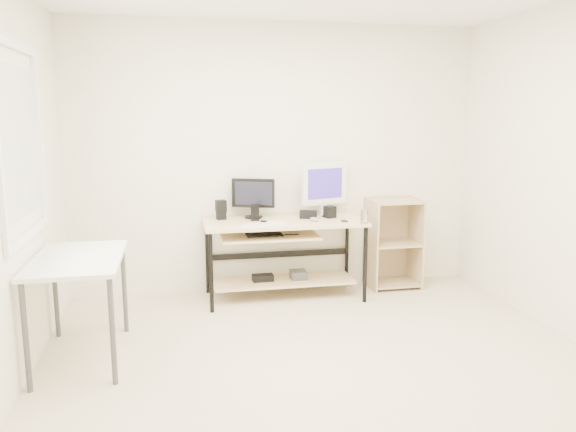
# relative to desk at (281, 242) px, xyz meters

# --- Properties ---
(room) EXTENTS (4.01, 4.01, 2.62)m
(room) POSITION_rel_desk_xyz_m (-0.11, -1.62, 0.78)
(room) COLOR beige
(room) RESTS_ON ground
(desk) EXTENTS (1.50, 0.65, 0.75)m
(desk) POSITION_rel_desk_xyz_m (0.00, 0.00, 0.00)
(desk) COLOR beige
(desk) RESTS_ON ground
(side_table) EXTENTS (0.60, 1.00, 0.75)m
(side_table) POSITION_rel_desk_xyz_m (-1.65, -1.06, 0.13)
(side_table) COLOR white
(side_table) RESTS_ON ground
(shelf_unit) EXTENTS (0.50, 0.40, 0.90)m
(shelf_unit) POSITION_rel_desk_xyz_m (1.18, 0.16, -0.09)
(shelf_unit) COLOR tan
(shelf_unit) RESTS_ON ground
(black_monitor) EXTENTS (0.40, 0.19, 0.38)m
(black_monitor) POSITION_rel_desk_xyz_m (-0.24, 0.19, 0.43)
(black_monitor) COLOR black
(black_monitor) RESTS_ON desk
(white_imac) EXTENTS (0.48, 0.19, 0.52)m
(white_imac) POSITION_rel_desk_xyz_m (0.47, 0.19, 0.51)
(white_imac) COLOR silver
(white_imac) RESTS_ON desk
(keyboard) EXTENTS (0.43, 0.23, 0.01)m
(keyboard) POSITION_rel_desk_xyz_m (-0.21, -0.17, 0.22)
(keyboard) COLOR white
(keyboard) RESTS_ON desk
(mouse) EXTENTS (0.10, 0.12, 0.04)m
(mouse) POSITION_rel_desk_xyz_m (0.30, -0.09, 0.23)
(mouse) COLOR #ACACB1
(mouse) RESTS_ON desk
(center_speaker) EXTENTS (0.17, 0.13, 0.08)m
(center_speaker) POSITION_rel_desk_xyz_m (0.27, 0.05, 0.25)
(center_speaker) COLOR black
(center_speaker) RESTS_ON desk
(speaker_left) EXTENTS (0.11, 0.11, 0.18)m
(speaker_left) POSITION_rel_desk_xyz_m (-0.55, 0.18, 0.31)
(speaker_left) COLOR black
(speaker_left) RESTS_ON desk
(speaker_right) EXTENTS (0.12, 0.12, 0.11)m
(speaker_right) POSITION_rel_desk_xyz_m (0.49, 0.05, 0.27)
(speaker_right) COLOR black
(speaker_right) RESTS_ON desk
(audio_controller) EXTENTS (0.08, 0.06, 0.16)m
(audio_controller) POSITION_rel_desk_xyz_m (-0.24, 0.04, 0.29)
(audio_controller) COLOR black
(audio_controller) RESTS_ON desk
(volume_puck) EXTENTS (0.08, 0.08, 0.03)m
(volume_puck) POSITION_rel_desk_xyz_m (-0.19, -0.11, 0.22)
(volume_puck) COLOR black
(volume_puck) RESTS_ON desk
(smartphone) EXTENTS (0.07, 0.11, 0.01)m
(smartphone) POSITION_rel_desk_xyz_m (0.57, -0.16, 0.22)
(smartphone) COLOR black
(smartphone) RESTS_ON desk
(coaster) EXTENTS (0.09, 0.09, 0.01)m
(coaster) POSITION_rel_desk_xyz_m (0.72, -0.28, 0.21)
(coaster) COLOR #9F7348
(coaster) RESTS_ON desk
(drinking_glass) EXTENTS (0.07, 0.07, 0.13)m
(drinking_glass) POSITION_rel_desk_xyz_m (0.72, -0.28, 0.28)
(drinking_glass) COLOR white
(drinking_glass) RESTS_ON coaster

